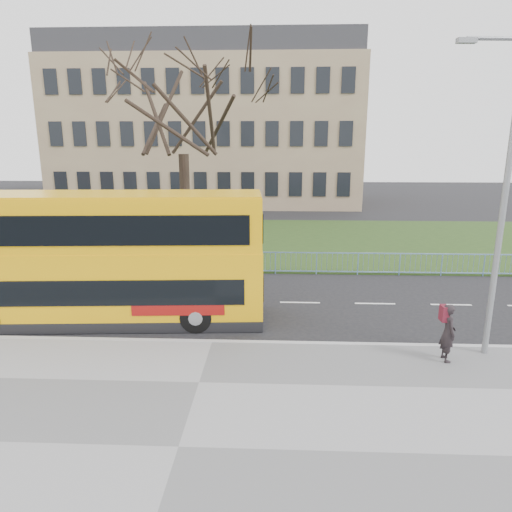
{
  "coord_description": "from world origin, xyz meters",
  "views": [
    {
      "loc": [
        1.97,
        -14.92,
        6.29
      ],
      "look_at": [
        1.29,
        1.0,
        2.29
      ],
      "focal_mm": 32.0,
      "sensor_mm": 36.0,
      "label": 1
    }
  ],
  "objects": [
    {
      "name": "civic_building",
      "position": [
        -5.0,
        35.0,
        7.0
      ],
      "size": [
        30.0,
        15.0,
        14.0
      ],
      "primitive_type": "cube",
      "color": "#91765C",
      "rests_on": "ground"
    },
    {
      "name": "ground",
      "position": [
        0.0,
        0.0,
        0.0
      ],
      "size": [
        120.0,
        120.0,
        0.0
      ],
      "primitive_type": "plane",
      "color": "black",
      "rests_on": "ground"
    },
    {
      "name": "guard_railing",
      "position": [
        0.0,
        6.6,
        0.55
      ],
      "size": [
        40.0,
        0.12,
        1.1
      ],
      "primitive_type": null,
      "color": "#729BCA",
      "rests_on": "ground"
    },
    {
      "name": "pavement",
      "position": [
        0.0,
        -6.75,
        0.06
      ],
      "size": [
        80.0,
        10.5,
        0.12
      ],
      "primitive_type": "cube",
      "color": "slate",
      "rests_on": "ground"
    },
    {
      "name": "kerb",
      "position": [
        0.0,
        -1.55,
        0.07
      ],
      "size": [
        80.0,
        0.2,
        0.14
      ],
      "primitive_type": "cube",
      "color": "#9B9B9E",
      "rests_on": "ground"
    },
    {
      "name": "pedestrian",
      "position": [
        6.96,
        -2.55,
        0.98
      ],
      "size": [
        0.43,
        0.64,
        1.71
      ],
      "primitive_type": "imported",
      "rotation": [
        0.0,
        0.0,
        1.61
      ],
      "color": "black",
      "rests_on": "pavement"
    },
    {
      "name": "bare_tree",
      "position": [
        -3.0,
        10.0,
        6.72
      ],
      "size": [
        9.3,
        9.3,
        13.28
      ],
      "primitive_type": null,
      "color": "black",
      "rests_on": "grass_verge"
    },
    {
      "name": "street_lamp",
      "position": [
        8.2,
        -2.02,
        4.94
      ],
      "size": [
        1.86,
        0.32,
        8.78
      ],
      "rotation": [
        0.0,
        0.0,
        0.07
      ],
      "color": "gray",
      "rests_on": "pavement"
    },
    {
      "name": "grass_verge",
      "position": [
        0.0,
        14.3,
        0.04
      ],
      "size": [
        80.0,
        15.4,
        0.08
      ],
      "primitive_type": "cube",
      "color": "#1D3413",
      "rests_on": "ground"
    },
    {
      "name": "yellow_bus",
      "position": [
        -3.89,
        0.35,
        2.43
      ],
      "size": [
        10.97,
        3.28,
        4.53
      ],
      "rotation": [
        0.0,
        0.0,
        0.07
      ],
      "color": "#F1AC0A",
      "rests_on": "ground"
    }
  ]
}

